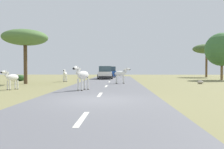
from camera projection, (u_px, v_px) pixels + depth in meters
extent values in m
plane|color=olive|center=(95.00, 101.00, 10.49)|extent=(90.00, 90.00, 0.00)
cube|color=slate|center=(96.00, 100.00, 10.49)|extent=(6.00, 64.00, 0.05)
cube|color=silver|center=(82.00, 119.00, 6.49)|extent=(0.16, 2.00, 0.01)
cube|color=silver|center=(100.00, 95.00, 12.49)|extent=(0.16, 2.00, 0.01)
cube|color=silver|center=(106.00, 86.00, 18.48)|extent=(0.16, 2.00, 0.01)
cube|color=silver|center=(109.00, 82.00, 24.48)|extent=(0.16, 2.00, 0.01)
cube|color=silver|center=(111.00, 79.00, 30.47)|extent=(0.16, 2.00, 0.01)
cube|color=silver|center=(113.00, 77.00, 36.47)|extent=(0.16, 2.00, 0.01)
ellipsoid|color=silver|center=(83.00, 75.00, 15.11)|extent=(0.89, 1.20, 0.53)
cylinder|color=silver|center=(78.00, 85.00, 14.87)|extent=(0.15, 0.15, 0.76)
cylinder|color=#28231E|center=(78.00, 90.00, 14.88)|extent=(0.17, 0.17, 0.05)
cylinder|color=silver|center=(82.00, 85.00, 14.73)|extent=(0.15, 0.15, 0.76)
cylinder|color=#28231E|center=(82.00, 90.00, 14.74)|extent=(0.17, 0.17, 0.05)
cylinder|color=silver|center=(85.00, 84.00, 15.51)|extent=(0.15, 0.15, 0.76)
cylinder|color=#28231E|center=(85.00, 89.00, 15.52)|extent=(0.17, 0.17, 0.05)
cylinder|color=silver|center=(88.00, 84.00, 15.38)|extent=(0.15, 0.15, 0.76)
cylinder|color=#28231E|center=(88.00, 89.00, 15.39)|extent=(0.17, 0.17, 0.05)
cylinder|color=silver|center=(78.00, 71.00, 14.63)|extent=(0.36, 0.45, 0.45)
cube|color=black|center=(78.00, 69.00, 14.62)|extent=(0.20, 0.35, 0.31)
ellipsoid|color=silver|center=(76.00, 68.00, 14.39)|extent=(0.40, 0.53, 0.24)
ellipsoid|color=black|center=(74.00, 69.00, 14.22)|extent=(0.20, 0.22, 0.15)
cone|color=silver|center=(76.00, 66.00, 14.53)|extent=(0.12, 0.12, 0.14)
cone|color=silver|center=(78.00, 66.00, 14.46)|extent=(0.12, 0.12, 0.14)
cylinder|color=black|center=(88.00, 76.00, 15.60)|extent=(0.11, 0.16, 0.45)
ellipsoid|color=silver|center=(120.00, 74.00, 21.83)|extent=(1.13, 0.66, 0.50)
cylinder|color=silver|center=(124.00, 80.00, 21.79)|extent=(0.13, 0.13, 0.72)
cylinder|color=#28231E|center=(124.00, 83.00, 21.79)|extent=(0.15, 0.15, 0.05)
cylinder|color=silver|center=(123.00, 80.00, 22.05)|extent=(0.13, 0.13, 0.72)
cylinder|color=#28231E|center=(123.00, 83.00, 22.06)|extent=(0.15, 0.15, 0.05)
cylinder|color=silver|center=(117.00, 80.00, 21.64)|extent=(0.13, 0.13, 0.72)
cylinder|color=#28231E|center=(117.00, 83.00, 21.65)|extent=(0.15, 0.15, 0.05)
cylinder|color=silver|center=(116.00, 80.00, 21.90)|extent=(0.13, 0.13, 0.72)
cylinder|color=#28231E|center=(116.00, 83.00, 21.91)|extent=(0.15, 0.15, 0.05)
cylinder|color=silver|center=(125.00, 71.00, 21.93)|extent=(0.41, 0.28, 0.42)
cube|color=black|center=(125.00, 70.00, 21.93)|extent=(0.35, 0.12, 0.29)
ellipsoid|color=silver|center=(128.00, 69.00, 21.98)|extent=(0.49, 0.30, 0.23)
ellipsoid|color=black|center=(130.00, 69.00, 22.02)|extent=(0.19, 0.17, 0.14)
cone|color=silver|center=(127.00, 68.00, 21.88)|extent=(0.10, 0.10, 0.13)
cone|color=silver|center=(126.00, 68.00, 22.02)|extent=(0.10, 0.10, 0.13)
cylinder|color=black|center=(115.00, 75.00, 21.72)|extent=(0.15, 0.07, 0.43)
ellipsoid|color=silver|center=(13.00, 77.00, 15.98)|extent=(0.77, 1.03, 0.45)
cylinder|color=silver|center=(7.00, 85.00, 15.77)|extent=(0.13, 0.13, 0.65)
cylinder|color=#28231E|center=(8.00, 90.00, 15.78)|extent=(0.15, 0.15, 0.04)
cylinder|color=silver|center=(10.00, 85.00, 15.66)|extent=(0.13, 0.13, 0.65)
cylinder|color=#28231E|center=(10.00, 90.00, 15.67)|extent=(0.15, 0.15, 0.04)
cylinder|color=silver|center=(15.00, 85.00, 16.32)|extent=(0.13, 0.13, 0.65)
cylinder|color=#28231E|center=(15.00, 89.00, 16.33)|extent=(0.15, 0.15, 0.04)
cylinder|color=silver|center=(18.00, 85.00, 16.21)|extent=(0.13, 0.13, 0.65)
cylinder|color=#28231E|center=(18.00, 89.00, 16.22)|extent=(0.15, 0.15, 0.04)
cylinder|color=silver|center=(7.00, 74.00, 15.57)|extent=(0.31, 0.38, 0.38)
cube|color=black|center=(7.00, 73.00, 15.57)|extent=(0.17, 0.30, 0.26)
ellipsoid|color=silver|center=(4.00, 72.00, 15.37)|extent=(0.34, 0.45, 0.21)
ellipsoid|color=black|center=(1.00, 72.00, 15.22)|extent=(0.17, 0.18, 0.13)
cone|color=silver|center=(4.00, 71.00, 15.48)|extent=(0.10, 0.10, 0.12)
cone|color=silver|center=(6.00, 71.00, 15.43)|extent=(0.10, 0.10, 0.12)
cylinder|color=black|center=(18.00, 78.00, 16.40)|extent=(0.09, 0.14, 0.39)
ellipsoid|color=silver|center=(65.00, 74.00, 25.69)|extent=(0.47, 1.02, 0.47)
cylinder|color=silver|center=(63.00, 79.00, 25.37)|extent=(0.11, 0.11, 0.67)
cylinder|color=#28231E|center=(63.00, 82.00, 25.38)|extent=(0.12, 0.12, 0.04)
cylinder|color=silver|center=(66.00, 79.00, 25.39)|extent=(0.11, 0.11, 0.67)
cylinder|color=#28231E|center=(66.00, 82.00, 25.39)|extent=(0.12, 0.12, 0.04)
cylinder|color=silver|center=(64.00, 79.00, 26.02)|extent=(0.11, 0.11, 0.67)
cylinder|color=#28231E|center=(64.00, 81.00, 26.03)|extent=(0.12, 0.12, 0.04)
cylinder|color=silver|center=(67.00, 79.00, 26.03)|extent=(0.11, 0.11, 0.67)
cylinder|color=#28231E|center=(67.00, 81.00, 26.04)|extent=(0.12, 0.12, 0.04)
cylinder|color=silver|center=(64.00, 72.00, 25.21)|extent=(0.21, 0.37, 0.40)
cube|color=black|center=(64.00, 71.00, 25.21)|extent=(0.06, 0.33, 0.27)
ellipsoid|color=silver|center=(64.00, 70.00, 24.97)|extent=(0.21, 0.44, 0.22)
ellipsoid|color=black|center=(64.00, 71.00, 24.80)|extent=(0.14, 0.16, 0.13)
cone|color=silver|center=(64.00, 69.00, 25.08)|extent=(0.09, 0.09, 0.13)
cone|color=silver|center=(65.00, 69.00, 25.08)|extent=(0.09, 0.09, 0.13)
cylinder|color=black|center=(66.00, 75.00, 26.18)|extent=(0.05, 0.14, 0.40)
cube|color=#1E479E|center=(110.00, 74.00, 38.54)|extent=(2.03, 4.29, 0.80)
cube|color=#334751|center=(110.00, 69.00, 38.32)|extent=(1.76, 2.29, 0.76)
cube|color=black|center=(110.00, 75.00, 40.70)|extent=(1.72, 0.26, 0.24)
cylinder|color=black|center=(115.00, 75.00, 39.92)|extent=(0.26, 0.69, 0.68)
cylinder|color=black|center=(105.00, 75.00, 39.87)|extent=(0.26, 0.69, 0.68)
cylinder|color=black|center=(116.00, 75.00, 37.22)|extent=(0.26, 0.69, 0.68)
cylinder|color=black|center=(105.00, 75.00, 37.17)|extent=(0.26, 0.69, 0.68)
cube|color=white|center=(105.00, 75.00, 31.72)|extent=(2.01, 4.28, 0.80)
cube|color=#334751|center=(105.00, 69.00, 31.90)|extent=(1.75, 2.28, 0.76)
cube|color=black|center=(105.00, 77.00, 29.57)|extent=(1.72, 0.25, 0.24)
cylinder|color=black|center=(98.00, 77.00, 30.36)|extent=(0.25, 0.69, 0.68)
cylinder|color=black|center=(112.00, 77.00, 30.40)|extent=(0.25, 0.69, 0.68)
cylinder|color=black|center=(99.00, 76.00, 33.06)|extent=(0.25, 0.69, 0.68)
cylinder|color=black|center=(112.00, 76.00, 33.10)|extent=(0.25, 0.69, 0.68)
cylinder|color=#4C3823|center=(25.00, 65.00, 21.98)|extent=(0.34, 0.34, 3.66)
ellipsoid|color=#4C7038|center=(25.00, 38.00, 21.91)|extent=(4.22, 4.22, 1.48)
cylinder|color=brown|center=(222.00, 71.00, 29.65)|extent=(0.30, 0.30, 2.21)
sphere|color=#386633|center=(222.00, 49.00, 29.58)|extent=(4.24, 4.24, 4.24)
cylinder|color=brown|center=(206.00, 65.00, 39.25)|extent=(0.35, 0.35, 4.00)
ellipsoid|color=#425B2D|center=(207.00, 49.00, 39.18)|extent=(4.56, 4.56, 1.59)
ellipsoid|color=#2D5628|center=(20.00, 78.00, 27.32)|extent=(1.18, 1.06, 0.71)
ellipsoid|color=#A89E8C|center=(200.00, 82.00, 21.98)|extent=(0.56, 0.55, 0.32)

